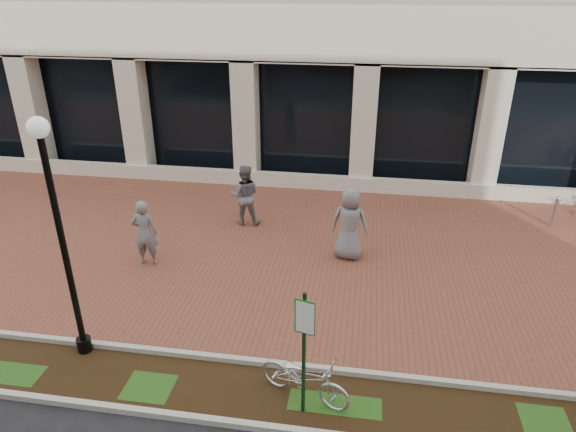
# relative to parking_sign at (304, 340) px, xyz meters

# --- Properties ---
(ground) EXTENTS (120.00, 120.00, 0.00)m
(ground) POSITION_rel_parking_sign_xyz_m (-1.36, 5.52, -1.53)
(ground) COLOR black
(ground) RESTS_ON ground
(brick_plaza) EXTENTS (40.00, 9.00, 0.01)m
(brick_plaza) POSITION_rel_parking_sign_xyz_m (-1.36, 5.52, -1.52)
(brick_plaza) COLOR brown
(brick_plaza) RESTS_ON ground
(planting_strip) EXTENTS (40.00, 1.50, 0.01)m
(planting_strip) POSITION_rel_parking_sign_xyz_m (-1.36, 0.27, -1.52)
(planting_strip) COLOR black
(planting_strip) RESTS_ON ground
(curb_plaza_side) EXTENTS (40.00, 0.12, 0.12)m
(curb_plaza_side) POSITION_rel_parking_sign_xyz_m (-1.36, 1.02, -1.47)
(curb_plaza_side) COLOR #ACADA3
(curb_plaza_side) RESTS_ON ground
(curb_street_side) EXTENTS (40.00, 0.12, 0.12)m
(curb_street_side) POSITION_rel_parking_sign_xyz_m (-1.36, -0.48, -1.47)
(curb_street_side) COLOR #ACADA3
(curb_street_side) RESTS_ON ground
(parking_sign) EXTENTS (0.34, 0.07, 2.40)m
(parking_sign) POSITION_rel_parking_sign_xyz_m (0.00, 0.00, 0.00)
(parking_sign) COLOR #133619
(parking_sign) RESTS_ON ground
(lamppost) EXTENTS (0.36, 0.36, 4.69)m
(lamppost) POSITION_rel_parking_sign_xyz_m (-4.44, 0.88, 1.11)
(lamppost) COLOR black
(lamppost) RESTS_ON ground
(locked_bicycle) EXTENTS (1.81, 1.14, 0.90)m
(locked_bicycle) POSITION_rel_parking_sign_xyz_m (-0.01, 0.33, -1.08)
(locked_bicycle) COLOR silver
(locked_bicycle) RESTS_ON ground
(pedestrian_left) EXTENTS (0.68, 0.48, 1.74)m
(pedestrian_left) POSITION_rel_parking_sign_xyz_m (-4.56, 4.30, -0.66)
(pedestrian_left) COLOR slate
(pedestrian_left) RESTS_ON ground
(pedestrian_mid) EXTENTS (0.96, 0.79, 1.82)m
(pedestrian_mid) POSITION_rel_parking_sign_xyz_m (-2.63, 6.96, -0.62)
(pedestrian_mid) COLOR slate
(pedestrian_mid) RESTS_ON ground
(pedestrian_right) EXTENTS (1.05, 0.78, 1.96)m
(pedestrian_right) POSITION_rel_parking_sign_xyz_m (0.48, 5.42, -0.55)
(pedestrian_right) COLOR slate
(pedestrian_right) RESTS_ON ground
(bollard) EXTENTS (0.12, 0.12, 0.94)m
(bollard) POSITION_rel_parking_sign_xyz_m (6.31, 8.16, -1.05)
(bollard) COLOR #AEAEB3
(bollard) RESTS_ON ground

